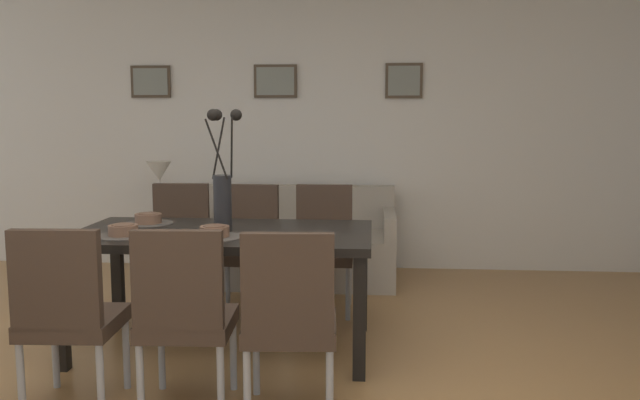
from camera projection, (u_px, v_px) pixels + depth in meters
name	position (u px, v px, depth m)	size (l,w,h in m)	color
back_wall_panel	(304.00, 130.00, 6.23)	(9.00, 0.10, 2.60)	silver
dining_table	(223.00, 243.00, 4.05)	(1.80, 0.96, 0.74)	black
dining_chair_near_left	(67.00, 309.00, 3.21)	(0.46, 0.46, 0.92)	#3D2D23
dining_chair_near_right	(179.00, 239.00, 4.99)	(0.47, 0.47, 0.92)	#3D2D23
dining_chair_far_left	(184.00, 310.00, 3.19)	(0.46, 0.46, 0.92)	#3D2D23
dining_chair_far_right	(248.00, 241.00, 4.93)	(0.47, 0.47, 0.92)	#3D2D23
dining_chair_mid_left	(289.00, 314.00, 3.12)	(0.47, 0.47, 0.92)	#3D2D23
dining_chair_mid_right	(323.00, 241.00, 4.91)	(0.45, 0.45, 0.92)	#3D2D23
centerpiece_vase	(222.00, 185.00, 4.00)	(0.21, 0.23, 0.73)	#232326
placemat_near_left	(123.00, 236.00, 3.87)	(0.32, 0.32, 0.01)	#4C4742
bowl_near_left	(123.00, 229.00, 3.86)	(0.17, 0.17, 0.07)	brown
placemat_near_right	(148.00, 223.00, 4.30)	(0.32, 0.32, 0.01)	#4C4742
bowl_near_right	(148.00, 218.00, 4.29)	(0.17, 0.17, 0.07)	brown
placemat_far_left	(215.00, 237.00, 3.82)	(0.32, 0.32, 0.01)	#4C4742
bowl_far_left	(215.00, 231.00, 3.82)	(0.17, 0.17, 0.07)	brown
sofa	(283.00, 248.00, 5.83)	(1.94, 0.84, 0.80)	#A89E8E
side_table	(161.00, 247.00, 5.97)	(0.36, 0.36, 0.52)	#33261E
table_lamp	(159.00, 177.00, 5.89)	(0.22, 0.22, 0.51)	beige
framed_picture_left	(151.00, 82.00, 6.22)	(0.38, 0.03, 0.30)	#473828
framed_picture_center	(275.00, 81.00, 6.13)	(0.40, 0.03, 0.30)	#473828
framed_picture_right	(404.00, 81.00, 6.04)	(0.34, 0.03, 0.32)	#473828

